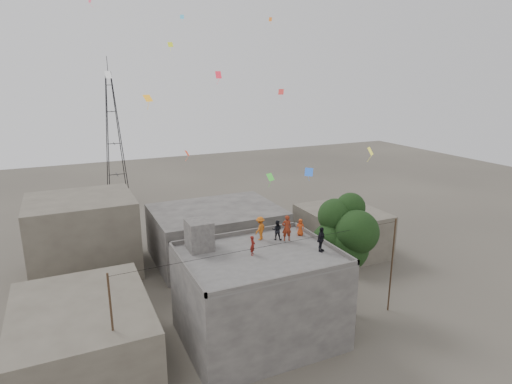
# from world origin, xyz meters

# --- Properties ---
(ground) EXTENTS (140.00, 140.00, 0.00)m
(ground) POSITION_xyz_m (0.00, 0.00, 0.00)
(ground) COLOR #433F37
(ground) RESTS_ON ground
(main_building) EXTENTS (10.00, 8.00, 6.10)m
(main_building) POSITION_xyz_m (0.00, 0.00, 3.05)
(main_building) COLOR #444240
(main_building) RESTS_ON ground
(parapet) EXTENTS (10.00, 8.00, 0.30)m
(parapet) POSITION_xyz_m (0.00, 0.00, 6.25)
(parapet) COLOR #444240
(parapet) RESTS_ON main_building
(stair_head_box) EXTENTS (1.60, 1.80, 2.00)m
(stair_head_box) POSITION_xyz_m (-3.20, 2.60, 7.10)
(stair_head_box) COLOR #444240
(stair_head_box) RESTS_ON main_building
(neighbor_west) EXTENTS (8.00, 10.00, 4.00)m
(neighbor_west) POSITION_xyz_m (-11.00, 2.00, 2.00)
(neighbor_west) COLOR #575045
(neighbor_west) RESTS_ON ground
(neighbor_north) EXTENTS (12.00, 9.00, 5.00)m
(neighbor_north) POSITION_xyz_m (2.00, 14.00, 2.50)
(neighbor_north) COLOR #444240
(neighbor_north) RESTS_ON ground
(neighbor_northwest) EXTENTS (9.00, 8.00, 7.00)m
(neighbor_northwest) POSITION_xyz_m (-10.00, 16.00, 3.50)
(neighbor_northwest) COLOR #575045
(neighbor_northwest) RESTS_ON ground
(neighbor_east) EXTENTS (7.00, 8.00, 4.40)m
(neighbor_east) POSITION_xyz_m (14.00, 10.00, 2.20)
(neighbor_east) COLOR #575045
(neighbor_east) RESTS_ON ground
(tree) EXTENTS (4.90, 4.60, 9.10)m
(tree) POSITION_xyz_m (7.37, 0.60, 6.10)
(tree) COLOR black
(tree) RESTS_ON ground
(utility_line) EXTENTS (20.12, 0.62, 7.40)m
(utility_line) POSITION_xyz_m (0.50, -1.25, 3.83)
(utility_line) COLOR black
(utility_line) RESTS_ON ground
(transmission_tower) EXTENTS (2.97, 2.97, 20.01)m
(transmission_tower) POSITION_xyz_m (-4.00, 40.00, 9.07)
(transmission_tower) COLOR black
(transmission_tower) RESTS_ON ground
(person_red_adult) EXTENTS (0.77, 0.59, 1.88)m
(person_red_adult) POSITION_xyz_m (2.87, 1.49, 7.04)
(person_red_adult) COLOR maroon
(person_red_adult) RESTS_ON main_building
(person_orange_child) EXTENTS (0.72, 0.71, 1.25)m
(person_orange_child) POSITION_xyz_m (4.27, 1.97, 6.73)
(person_orange_child) COLOR #CA4417
(person_orange_child) RESTS_ON main_building
(person_dark_child) EXTENTS (0.89, 0.84, 1.45)m
(person_dark_child) POSITION_xyz_m (2.32, 1.92, 6.82)
(person_dark_child) COLOR black
(person_dark_child) RESTS_ON main_building
(person_dark_adult) EXTENTS (1.06, 0.87, 1.69)m
(person_dark_adult) POSITION_xyz_m (3.98, -1.18, 6.95)
(person_dark_adult) COLOR black
(person_dark_adult) RESTS_ON main_building
(person_orange_adult) EXTENTS (1.26, 1.14, 1.70)m
(person_orange_adult) POSITION_xyz_m (1.24, 2.43, 6.95)
(person_orange_adult) COLOR #C05B16
(person_orange_adult) RESTS_ON main_building
(person_red_child) EXTENTS (0.54, 0.57, 1.30)m
(person_red_child) POSITION_xyz_m (-0.36, 0.20, 6.75)
(person_red_child) COLOR maroon
(person_red_child) RESTS_ON main_building
(kites) EXTENTS (16.91, 15.84, 12.20)m
(kites) POSITION_xyz_m (0.90, 5.77, 15.33)
(kites) COLOR #F23719
(kites) RESTS_ON ground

